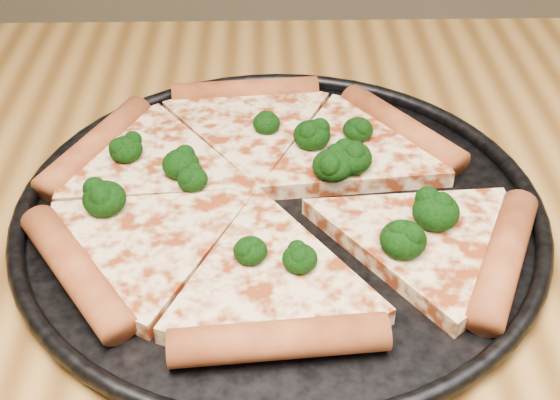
{
  "coord_description": "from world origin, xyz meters",
  "views": [
    {
      "loc": [
        -0.01,
        -0.36,
        1.12
      ],
      "look_at": [
        0.0,
        0.09,
        0.77
      ],
      "focal_mm": 46.88,
      "sensor_mm": 36.0,
      "label": 1
    }
  ],
  "objects": [
    {
      "name": "dining_table",
      "position": [
        0.0,
        0.0,
        0.66
      ],
      "size": [
        1.2,
        0.9,
        0.75
      ],
      "color": "olive",
      "rests_on": "ground"
    },
    {
      "name": "pizza",
      "position": [
        -0.01,
        0.1,
        0.77
      ],
      "size": [
        0.4,
        0.35,
        0.03
      ],
      "rotation": [
        0.0,
        0.0,
        0.08
      ],
      "color": "#F9D498",
      "rests_on": "pizza_pan"
    },
    {
      "name": "broccoli_florets",
      "position": [
        0.01,
        0.1,
        0.78
      ],
      "size": [
        0.28,
        0.2,
        0.03
      ],
      "color": "black",
      "rests_on": "pizza"
    },
    {
      "name": "pizza_pan",
      "position": [
        0.0,
        0.09,
        0.76
      ],
      "size": [
        0.41,
        0.41,
        0.02
      ],
      "color": "black",
      "rests_on": "dining_table"
    }
  ]
}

